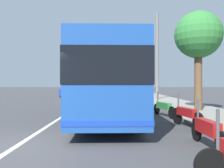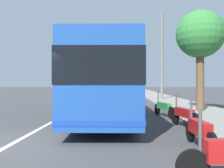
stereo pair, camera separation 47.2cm
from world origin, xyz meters
name	(u,v)px [view 2 (the right image)]	position (x,y,z in m)	size (l,w,h in m)	color
ground_plane	(10,145)	(0.00, 0.00, 0.00)	(220.00, 220.00, 0.00)	#424244
sidewalk_curb	(187,107)	(10.00, -7.43, 0.07)	(110.00, 3.60, 0.14)	gray
lane_divider_line	(78,108)	(10.00, 0.00, 0.00)	(110.00, 0.16, 0.01)	silver
coach_bus	(106,80)	(5.58, -2.25, 1.84)	(11.29, 2.86, 3.28)	#1E4C9E
motorcycle_nearest_curb	(199,131)	(-0.11, -5.04, 0.45)	(2.05, 0.29, 1.24)	black
motorcycle_far_end	(184,115)	(2.72, -5.37, 0.48)	(2.24, 0.54, 1.29)	black
motorcycle_by_tree	(164,108)	(5.77, -5.14, 0.46)	(2.20, 0.65, 1.24)	black
car_oncoming	(122,90)	(30.10, -2.95, 0.70)	(4.50, 1.88, 1.47)	black
car_far_distant	(93,90)	(32.39, 1.71, 0.66)	(4.26, 1.85, 1.38)	gray
car_behind_bus	(76,91)	(23.86, 2.85, 0.74)	(4.34, 2.13, 1.57)	navy
roadside_tree_mid_block	(200,36)	(7.40, -7.48, 4.40)	(2.70, 2.70, 5.84)	brown
utility_pole	(162,56)	(17.72, -7.01, 4.43)	(0.27, 0.27, 8.86)	slate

